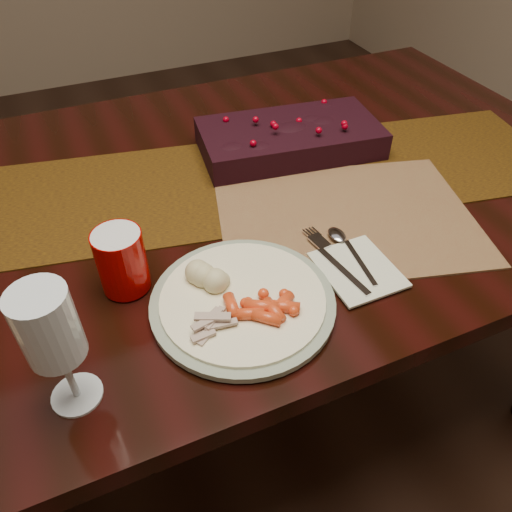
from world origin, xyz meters
name	(u,v)px	position (x,y,z in m)	size (l,w,h in m)	color
floor	(216,398)	(0.00, 0.00, 0.00)	(5.00, 5.00, 0.00)	black
dining_table	(208,316)	(0.00, 0.00, 0.38)	(1.80, 1.00, 0.75)	black
table_runner	(167,191)	(-0.05, 0.03, 0.75)	(1.68, 0.34, 0.00)	#55320B
centerpiece	(290,134)	(0.25, 0.07, 0.79)	(0.39, 0.20, 0.08)	black
placemat_main	(346,218)	(0.23, -0.19, 0.75)	(0.47, 0.35, 0.00)	brown
dinner_plate	(243,301)	(-0.03, -0.32, 0.76)	(0.29, 0.29, 0.02)	#FEF3C7
baby_carrots	(261,307)	(-0.01, -0.36, 0.78)	(0.12, 0.10, 0.02)	red
mashed_potatoes	(214,273)	(-0.06, -0.27, 0.79)	(0.07, 0.06, 0.04)	beige
turkey_shreds	(211,327)	(-0.09, -0.36, 0.78)	(0.07, 0.06, 0.02)	#C7A999
napkin	(358,270)	(0.18, -0.32, 0.76)	(0.12, 0.14, 0.00)	beige
fork	(337,263)	(0.15, -0.30, 0.76)	(0.02, 0.16, 0.00)	silver
spoon	(353,253)	(0.19, -0.29, 0.76)	(0.03, 0.14, 0.00)	#AAACBF
red_cup	(122,261)	(-0.18, -0.20, 0.81)	(0.08, 0.08, 0.11)	#960200
wine_glass	(58,351)	(-0.29, -0.38, 0.85)	(0.07, 0.07, 0.19)	beige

